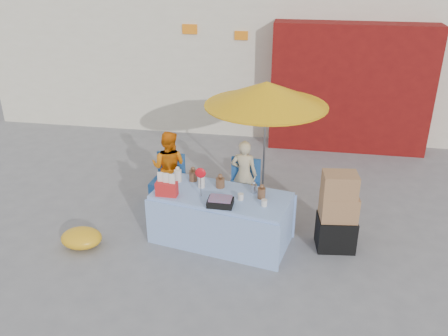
% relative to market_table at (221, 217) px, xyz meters
% --- Properties ---
extents(ground, '(80.00, 80.00, 0.00)m').
position_rel_market_table_xyz_m(ground, '(-0.23, -0.25, -0.39)').
color(ground, slate).
rests_on(ground, ground).
extents(market_table, '(2.10, 1.28, 1.19)m').
position_rel_market_table_xyz_m(market_table, '(0.00, 0.00, 0.00)').
color(market_table, '#98B1F4').
rests_on(market_table, ground).
extents(chair_left, '(0.52, 0.52, 0.85)m').
position_rel_market_table_xyz_m(chair_left, '(-1.06, 0.90, -0.13)').
color(chair_left, '#22549C').
rests_on(chair_left, ground).
extents(chair_right, '(0.52, 0.52, 0.85)m').
position_rel_market_table_xyz_m(chair_right, '(0.19, 0.90, -0.13)').
color(chair_right, '#22549C').
rests_on(chair_right, ground).
extents(vendor_orange, '(0.65, 0.53, 1.24)m').
position_rel_market_table_xyz_m(vendor_orange, '(-1.06, 1.04, 0.23)').
color(vendor_orange, orange).
rests_on(vendor_orange, ground).
extents(vendor_beige, '(0.45, 0.32, 1.17)m').
position_rel_market_table_xyz_m(vendor_beige, '(0.19, 1.04, 0.20)').
color(vendor_beige, beige).
rests_on(vendor_beige, ground).
extents(umbrella, '(1.90, 1.90, 2.09)m').
position_rel_market_table_xyz_m(umbrella, '(0.49, 1.19, 1.50)').
color(umbrella, gray).
rests_on(umbrella, ground).
extents(box_stack, '(0.58, 0.49, 1.17)m').
position_rel_market_table_xyz_m(box_stack, '(1.63, 0.10, 0.15)').
color(box_stack, black).
rests_on(box_stack, ground).
extents(tarp_bundle, '(0.73, 0.67, 0.27)m').
position_rel_market_table_xyz_m(tarp_bundle, '(-1.94, -0.51, -0.25)').
color(tarp_bundle, gold).
rests_on(tarp_bundle, ground).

